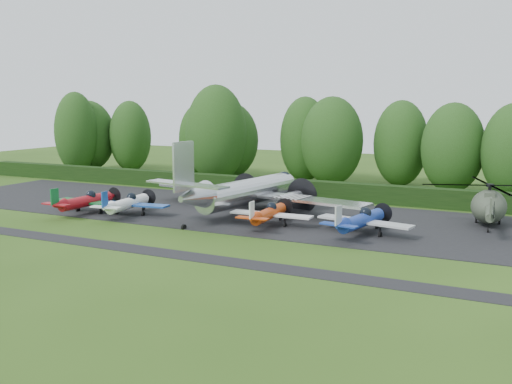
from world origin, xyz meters
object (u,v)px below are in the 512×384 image
at_px(transport_plane, 247,192).
at_px(light_plane_blue, 362,220).
at_px(helicopter, 489,204).
at_px(light_plane_orange, 269,213).
at_px(light_plane_red, 86,201).
at_px(light_plane_white, 128,203).

bearing_deg(transport_plane, light_plane_blue, -29.33).
height_order(light_plane_blue, helicopter, helicopter).
relative_size(light_plane_blue, helicopter, 0.63).
bearing_deg(helicopter, light_plane_orange, -148.79).
distance_m(light_plane_orange, helicopter, 19.11).
bearing_deg(light_plane_red, light_plane_blue, 3.21).
bearing_deg(transport_plane, light_plane_white, -158.14).
height_order(light_plane_white, light_plane_blue, light_plane_blue).
height_order(light_plane_white, light_plane_orange, light_plane_white).
bearing_deg(light_plane_blue, helicopter, 32.28).
relative_size(transport_plane, light_plane_red, 2.91).
bearing_deg(light_plane_orange, transport_plane, 136.20).
bearing_deg(light_plane_orange, light_plane_red, -170.77).
distance_m(light_plane_orange, light_plane_blue, 8.11).
bearing_deg(transport_plane, helicopter, 0.54).
height_order(light_plane_red, helicopter, helicopter).
bearing_deg(light_plane_orange, helicopter, 28.89).
xyz_separation_m(light_plane_orange, helicopter, (17.03, 8.63, 0.80)).
bearing_deg(light_plane_white, helicopter, 24.45).
distance_m(transport_plane, helicopter, 21.85).
height_order(light_plane_orange, light_plane_blue, light_plane_blue).
relative_size(transport_plane, light_plane_white, 2.99).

